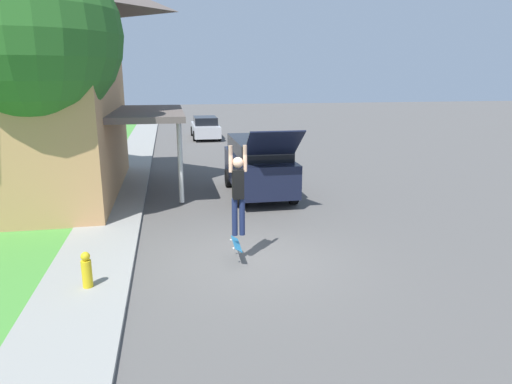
{
  "coord_description": "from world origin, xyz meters",
  "views": [
    {
      "loc": [
        -1.77,
        -9.87,
        4.18
      ],
      "look_at": [
        0.4,
        1.52,
        1.22
      ],
      "focal_mm": 32.0,
      "sensor_mm": 36.0,
      "label": 1
    }
  ],
  "objects_px": {
    "car_down_street": "(205,128)",
    "skateboard": "(236,244)",
    "fire_hydrant": "(87,270)",
    "lawn_tree_near": "(32,35)",
    "suv_parked": "(259,165)",
    "skateboarder": "(238,189)"
  },
  "relations": [
    {
      "from": "skateboarder",
      "to": "fire_hydrant",
      "type": "xyz_separation_m",
      "value": [
        -3.19,
        -0.98,
        -1.26
      ]
    },
    {
      "from": "suv_parked",
      "to": "skateboarder",
      "type": "relative_size",
      "value": 2.52
    },
    {
      "from": "skateboard",
      "to": "car_down_street",
      "type": "bearing_deg",
      "value": 87.22
    },
    {
      "from": "lawn_tree_near",
      "to": "suv_parked",
      "type": "bearing_deg",
      "value": 15.57
    },
    {
      "from": "car_down_street",
      "to": "skateboard",
      "type": "height_order",
      "value": "car_down_street"
    },
    {
      "from": "lawn_tree_near",
      "to": "car_down_street",
      "type": "xyz_separation_m",
      "value": [
        5.96,
        17.66,
        -4.53
      ]
    },
    {
      "from": "car_down_street",
      "to": "fire_hydrant",
      "type": "bearing_deg",
      "value": -100.44
    },
    {
      "from": "suv_parked",
      "to": "car_down_street",
      "type": "relative_size",
      "value": 1.14
    },
    {
      "from": "car_down_street",
      "to": "skateboard",
      "type": "relative_size",
      "value": 5.63
    },
    {
      "from": "car_down_street",
      "to": "fire_hydrant",
      "type": "distance_m",
      "value": 23.09
    },
    {
      "from": "lawn_tree_near",
      "to": "skateboard",
      "type": "bearing_deg",
      "value": -39.69
    },
    {
      "from": "skateboarder",
      "to": "skateboard",
      "type": "xyz_separation_m",
      "value": [
        -0.06,
        -0.01,
        -1.3
      ]
    },
    {
      "from": "car_down_street",
      "to": "skateboard",
      "type": "bearing_deg",
      "value": -92.78
    },
    {
      "from": "skateboard",
      "to": "skateboarder",
      "type": "bearing_deg",
      "value": 7.0
    },
    {
      "from": "lawn_tree_near",
      "to": "suv_parked",
      "type": "xyz_separation_m",
      "value": [
        6.59,
        1.84,
        -4.13
      ]
    },
    {
      "from": "skateboard",
      "to": "fire_hydrant",
      "type": "relative_size",
      "value": 1.1
    },
    {
      "from": "suv_parked",
      "to": "lawn_tree_near",
      "type": "bearing_deg",
      "value": -164.43
    },
    {
      "from": "skateboard",
      "to": "fire_hydrant",
      "type": "bearing_deg",
      "value": -162.8
    },
    {
      "from": "lawn_tree_near",
      "to": "skateboarder",
      "type": "distance_m",
      "value": 7.32
    },
    {
      "from": "suv_parked",
      "to": "car_down_street",
      "type": "bearing_deg",
      "value": 92.26
    },
    {
      "from": "lawn_tree_near",
      "to": "fire_hydrant",
      "type": "height_order",
      "value": "lawn_tree_near"
    },
    {
      "from": "car_down_street",
      "to": "fire_hydrant",
      "type": "height_order",
      "value": "car_down_street"
    }
  ]
}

